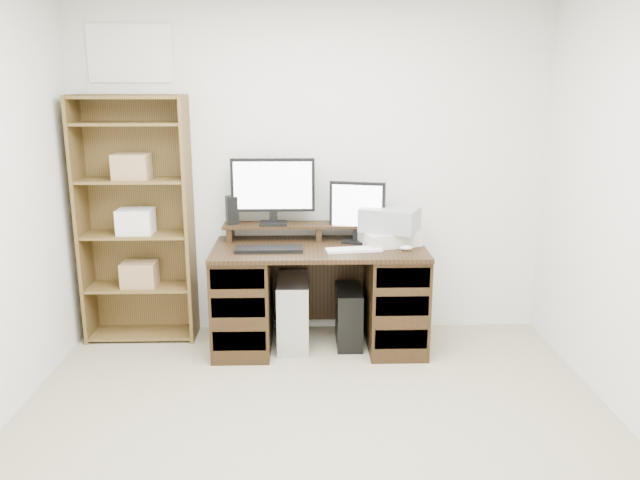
{
  "coord_description": "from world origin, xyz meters",
  "views": [
    {
      "loc": [
        -0.06,
        -2.63,
        1.87
      ],
      "look_at": [
        0.05,
        1.43,
        0.85
      ],
      "focal_mm": 35.0,
      "sensor_mm": 36.0,
      "label": 1
    }
  ],
  "objects_px": {
    "monitor_wide": "(273,188)",
    "tower_silver": "(293,312)",
    "desk": "(319,295)",
    "monitor_small": "(357,210)",
    "printer": "(389,237)",
    "tower_black": "(349,316)",
    "bookshelf": "(137,218)"
  },
  "relations": [
    {
      "from": "monitor_wide",
      "to": "tower_silver",
      "type": "xyz_separation_m",
      "value": [
        0.14,
        -0.18,
        -0.89
      ]
    },
    {
      "from": "desk",
      "to": "monitor_small",
      "type": "relative_size",
      "value": 3.4
    },
    {
      "from": "printer",
      "to": "tower_black",
      "type": "relative_size",
      "value": 0.93
    },
    {
      "from": "desk",
      "to": "tower_black",
      "type": "height_order",
      "value": "desk"
    },
    {
      "from": "monitor_small",
      "to": "tower_black",
      "type": "xyz_separation_m",
      "value": [
        -0.06,
        -0.1,
        -0.78
      ]
    },
    {
      "from": "monitor_small",
      "to": "printer",
      "type": "distance_m",
      "value": 0.31
    },
    {
      "from": "tower_silver",
      "to": "bookshelf",
      "type": "height_order",
      "value": "bookshelf"
    },
    {
      "from": "desk",
      "to": "monitor_wide",
      "type": "xyz_separation_m",
      "value": [
        -0.33,
        0.21,
        0.75
      ]
    },
    {
      "from": "desk",
      "to": "tower_black",
      "type": "relative_size",
      "value": 3.55
    },
    {
      "from": "monitor_wide",
      "to": "printer",
      "type": "height_order",
      "value": "monitor_wide"
    },
    {
      "from": "monitor_small",
      "to": "tower_black",
      "type": "bearing_deg",
      "value": -106.79
    },
    {
      "from": "bookshelf",
      "to": "desk",
      "type": "bearing_deg",
      "value": -9.09
    },
    {
      "from": "desk",
      "to": "bookshelf",
      "type": "distance_m",
      "value": 1.45
    },
    {
      "from": "printer",
      "to": "monitor_wide",
      "type": "bearing_deg",
      "value": 152.21
    },
    {
      "from": "tower_silver",
      "to": "bookshelf",
      "type": "distance_m",
      "value": 1.34
    },
    {
      "from": "monitor_wide",
      "to": "bookshelf",
      "type": "distance_m",
      "value": 1.02
    },
    {
      "from": "desk",
      "to": "printer",
      "type": "height_order",
      "value": "printer"
    },
    {
      "from": "desk",
      "to": "printer",
      "type": "xyz_separation_m",
      "value": [
        0.51,
        0.05,
        0.41
      ]
    },
    {
      "from": "monitor_wide",
      "to": "tower_black",
      "type": "bearing_deg",
      "value": -17.61
    },
    {
      "from": "monitor_wide",
      "to": "tower_silver",
      "type": "relative_size",
      "value": 1.21
    },
    {
      "from": "tower_black",
      "to": "desk",
      "type": "bearing_deg",
      "value": -171.76
    },
    {
      "from": "printer",
      "to": "tower_silver",
      "type": "distance_m",
      "value": 0.89
    },
    {
      "from": "monitor_small",
      "to": "bookshelf",
      "type": "distance_m",
      "value": 1.61
    },
    {
      "from": "monitor_wide",
      "to": "printer",
      "type": "xyz_separation_m",
      "value": [
        0.84,
        -0.15,
        -0.34
      ]
    },
    {
      "from": "printer",
      "to": "tower_silver",
      "type": "relative_size",
      "value": 0.78
    },
    {
      "from": "monitor_small",
      "to": "printer",
      "type": "xyz_separation_m",
      "value": [
        0.23,
        -0.07,
        -0.19
      ]
    },
    {
      "from": "tower_silver",
      "to": "tower_black",
      "type": "xyz_separation_m",
      "value": [
        0.41,
        0.01,
        -0.04
      ]
    },
    {
      "from": "monitor_wide",
      "to": "monitor_small",
      "type": "distance_m",
      "value": 0.63
    },
    {
      "from": "monitor_small",
      "to": "tower_black",
      "type": "height_order",
      "value": "monitor_small"
    },
    {
      "from": "tower_black",
      "to": "bookshelf",
      "type": "bearing_deg",
      "value": 173.62
    },
    {
      "from": "monitor_wide",
      "to": "printer",
      "type": "distance_m",
      "value": 0.92
    },
    {
      "from": "monitor_wide",
      "to": "bookshelf",
      "type": "bearing_deg",
      "value": 179.8
    }
  ]
}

